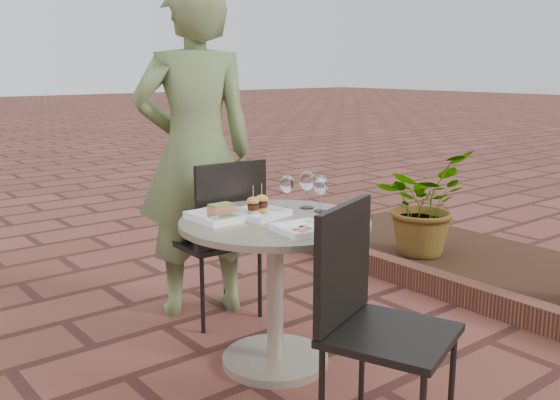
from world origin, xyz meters
TOP-DOWN VIEW (x-y plane):
  - ground at (0.00, 0.00)m, footprint 60.00×60.00m
  - cafe_table at (0.21, 0.09)m, footprint 0.90×0.90m
  - chair_far at (0.32, 0.71)m, footprint 0.46×0.46m
  - chair_near at (0.10, -0.61)m, footprint 0.57×0.57m
  - diner at (0.29, 0.93)m, footprint 0.81×0.67m
  - plate_salmon at (0.02, 0.26)m, footprint 0.27×0.27m
  - plate_sliders at (0.19, 0.20)m, footprint 0.29×0.29m
  - plate_tuna at (0.17, -0.15)m, footprint 0.25×0.25m
  - wine_glass_right at (0.49, 0.08)m, footprint 0.08×0.08m
  - wine_glass_mid at (0.40, 0.23)m, footprint 0.07×0.07m
  - wine_glass_far at (0.49, 0.19)m, footprint 0.08×0.08m
  - steel_ramekin at (-0.06, 0.20)m, footprint 0.07×0.07m
  - cutlery_set at (0.52, -0.07)m, footprint 0.12×0.23m
  - planter_curb at (1.60, 0.30)m, footprint 0.12×3.00m
  - mulch_bed at (2.30, 0.30)m, footprint 1.30×3.00m
  - potted_plant_a at (2.10, 0.72)m, footprint 0.82×0.75m

SIDE VIEW (x-z plane):
  - ground at x=0.00m, z-range 0.00..0.00m
  - mulch_bed at x=2.30m, z-range 0.00..0.06m
  - planter_curb at x=1.60m, z-range 0.00..0.15m
  - potted_plant_a at x=2.10m, z-range 0.06..0.83m
  - cafe_table at x=0.21m, z-range 0.12..0.85m
  - chair_far at x=0.32m, z-range 0.08..1.01m
  - chair_near at x=0.10m, z-range 0.08..1.01m
  - cutlery_set at x=0.52m, z-range 0.73..0.73m
  - plate_tuna at x=0.17m, z-range 0.73..0.76m
  - plate_salmon at x=0.02m, z-range 0.71..0.79m
  - steel_ramekin at x=-0.06m, z-range 0.73..0.77m
  - plate_sliders at x=0.19m, z-range 0.68..0.84m
  - wine_glass_mid at x=0.40m, z-range 0.77..0.94m
  - wine_glass_right at x=0.49m, z-range 0.77..0.95m
  - wine_glass_far at x=0.49m, z-range 0.77..0.96m
  - diner at x=0.29m, z-range 0.00..1.90m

